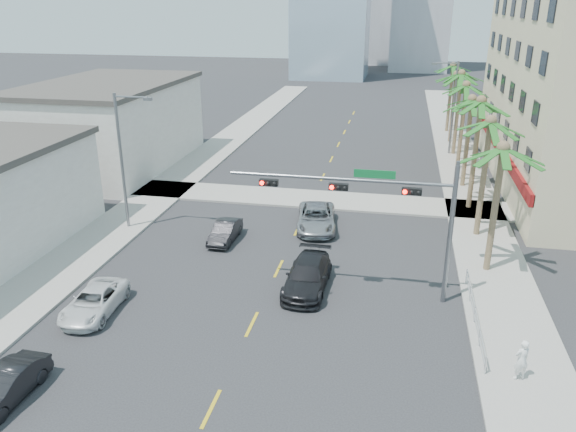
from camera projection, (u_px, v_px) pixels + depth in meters
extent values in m
plane|color=#262628|center=(227.00, 376.00, 22.94)|extent=(260.00, 260.00, 0.00)
cube|color=gray|center=(477.00, 220.00, 39.00)|extent=(4.00, 120.00, 0.15)
cube|color=gray|center=(155.00, 197.00, 43.40)|extent=(4.00, 120.00, 0.15)
cube|color=gray|center=(312.00, 199.00, 43.03)|extent=(80.00, 4.00, 0.15)
cube|color=maroon|center=(498.00, 146.00, 46.64)|extent=(0.30, 28.00, 0.80)
cube|color=beige|center=(110.00, 127.00, 50.82)|extent=(11.00, 18.00, 7.20)
cylinder|color=slate|center=(450.00, 237.00, 27.30)|extent=(0.24, 0.24, 7.20)
cylinder|color=slate|center=(339.00, 179.00, 27.37)|extent=(11.00, 0.16, 0.16)
cube|color=#0C662D|center=(375.00, 174.00, 26.94)|extent=(2.00, 0.05, 0.40)
cube|color=black|center=(412.00, 191.00, 26.72)|extent=(0.95, 0.28, 0.32)
sphere|color=#FF0C05|center=(405.00, 192.00, 26.63)|extent=(0.22, 0.22, 0.22)
cube|color=black|center=(339.00, 187.00, 27.36)|extent=(0.95, 0.28, 0.32)
sphere|color=#FF0C05|center=(332.00, 187.00, 27.28)|extent=(0.22, 0.22, 0.22)
cube|color=black|center=(269.00, 182.00, 28.01)|extent=(0.95, 0.28, 0.32)
sphere|color=#FF0C05|center=(262.00, 183.00, 27.92)|extent=(0.22, 0.22, 0.22)
cylinder|color=brown|center=(494.00, 212.00, 30.48)|extent=(0.36, 0.36, 7.20)
cylinder|color=brown|center=(483.00, 180.00, 35.17)|extent=(0.36, 0.36, 7.56)
cylinder|color=brown|center=(474.00, 156.00, 39.86)|extent=(0.36, 0.36, 7.92)
cylinder|color=brown|center=(467.00, 144.00, 44.75)|extent=(0.36, 0.36, 7.20)
cylinder|color=brown|center=(462.00, 128.00, 49.44)|extent=(0.36, 0.36, 7.56)
cylinder|color=brown|center=(457.00, 115.00, 54.13)|extent=(0.36, 0.36, 7.92)
cylinder|color=brown|center=(453.00, 109.00, 59.01)|extent=(0.36, 0.36, 7.20)
cylinder|color=brown|center=(450.00, 99.00, 63.70)|extent=(0.36, 0.36, 7.56)
cylinder|color=slate|center=(122.00, 163.00, 36.17)|extent=(0.20, 0.20, 9.00)
cylinder|color=slate|center=(131.00, 97.00, 34.42)|extent=(2.20, 0.12, 0.12)
cube|color=slate|center=(148.00, 99.00, 34.25)|extent=(0.50, 0.25, 0.18)
cylinder|color=slate|center=(453.00, 109.00, 54.00)|extent=(0.20, 0.20, 9.00)
cylinder|color=slate|center=(446.00, 63.00, 52.65)|extent=(2.20, 0.12, 0.12)
cube|color=slate|center=(434.00, 64.00, 52.89)|extent=(0.50, 0.25, 0.18)
cylinder|color=silver|center=(475.00, 315.00, 26.34)|extent=(0.08, 8.00, 0.08)
cylinder|color=silver|center=(475.00, 308.00, 26.21)|extent=(0.08, 8.00, 0.08)
cylinder|color=silver|center=(485.00, 367.00, 22.70)|extent=(0.08, 0.08, 1.00)
cylinder|color=silver|center=(479.00, 339.00, 24.53)|extent=(0.08, 0.08, 1.00)
cylinder|color=silver|center=(474.00, 316.00, 26.36)|extent=(0.08, 0.08, 1.00)
cylinder|color=silver|center=(470.00, 295.00, 28.18)|extent=(0.08, 0.08, 1.00)
cylinder|color=silver|center=(466.00, 277.00, 30.01)|extent=(0.08, 0.08, 1.00)
imported|color=black|center=(6.00, 386.00, 21.36)|extent=(1.49, 3.96, 1.29)
imported|color=silver|center=(94.00, 302.00, 27.35)|extent=(2.31, 4.60, 1.25)
imported|color=black|center=(225.00, 232.00, 35.61)|extent=(1.35, 3.77, 1.24)
imported|color=#A2A3A7|center=(316.00, 218.00, 37.48)|extent=(3.19, 5.66, 1.49)
imported|color=black|center=(307.00, 276.00, 29.62)|extent=(2.20, 5.25, 1.52)
imported|color=white|center=(521.00, 360.00, 22.26)|extent=(0.77, 0.66, 1.77)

